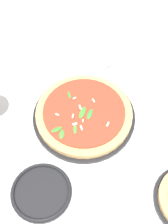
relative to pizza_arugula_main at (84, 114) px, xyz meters
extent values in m
plane|color=silver|center=(0.01, 0.03, -0.02)|extent=(6.00, 6.00, 0.00)
cylinder|color=black|center=(0.00, 0.00, -0.01)|extent=(0.31, 0.31, 0.01)
cylinder|color=tan|center=(0.00, 0.00, 0.00)|extent=(0.29, 0.29, 0.02)
cylinder|color=#B73823|center=(0.00, 0.00, 0.02)|extent=(0.24, 0.24, 0.01)
ellipsoid|color=#3F852F|center=(0.00, 0.00, 0.02)|extent=(0.04, 0.04, 0.01)
ellipsoid|color=#467B32|center=(0.09, 0.04, 0.02)|extent=(0.03, 0.03, 0.01)
ellipsoid|color=#468334|center=(0.05, 0.05, 0.02)|extent=(0.02, 0.03, 0.01)
ellipsoid|color=#3C7C35|center=(-0.01, 0.02, 0.02)|extent=(0.04, 0.04, 0.01)
ellipsoid|color=#3C872E|center=(0.10, 0.02, 0.02)|extent=(0.03, 0.01, 0.01)
ellipsoid|color=#3D7E32|center=(0.01, -0.07, 0.02)|extent=(0.01, 0.03, 0.01)
cube|color=#EFE5C6|center=(0.00, -0.01, 0.03)|extent=(0.01, 0.01, 0.01)
cube|color=#EFE5C6|center=(0.01, -0.01, 0.03)|extent=(0.01, 0.01, 0.01)
cube|color=#EFE5C6|center=(0.01, -0.05, 0.03)|extent=(0.01, 0.00, 0.01)
cube|color=#EFE5C6|center=(0.04, 0.01, 0.03)|extent=(0.01, 0.01, 0.01)
cube|color=#EFE5C6|center=(0.02, 0.03, 0.03)|extent=(0.01, 0.01, 0.00)
cube|color=#EFE5C6|center=(0.08, -0.02, 0.03)|extent=(0.01, 0.01, 0.01)
cube|color=#EFE5C6|center=(-0.04, -0.01, 0.03)|extent=(0.00, 0.01, 0.01)
cube|color=#EFE5C6|center=(-0.04, 0.08, 0.03)|extent=(0.01, 0.01, 0.01)
cube|color=#EFE5C6|center=(0.05, 0.04, 0.03)|extent=(0.01, 0.01, 0.01)
cube|color=#EFE5C6|center=(0.04, 0.05, 0.03)|extent=(0.01, 0.01, 0.01)
cube|color=white|center=(-0.25, -0.15, -0.01)|extent=(0.15, 0.10, 0.01)
cube|color=silver|center=(-0.28, -0.16, -0.01)|extent=(0.13, 0.04, 0.00)
cube|color=silver|center=(-0.19, -0.14, -0.01)|extent=(0.03, 0.03, 0.00)
cube|color=silver|center=(-0.16, -0.14, -0.01)|extent=(0.04, 0.01, 0.00)
cube|color=silver|center=(-0.16, -0.13, -0.01)|extent=(0.04, 0.01, 0.00)
cube|color=silver|center=(-0.16, -0.12, -0.01)|extent=(0.04, 0.01, 0.00)
cylinder|color=black|center=(0.20, 0.16, -0.01)|extent=(0.16, 0.16, 0.01)
torus|color=black|center=(0.20, 0.16, 0.00)|extent=(0.15, 0.15, 0.01)
camera|label=1|loc=(0.23, 0.45, 0.78)|focal=50.00mm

